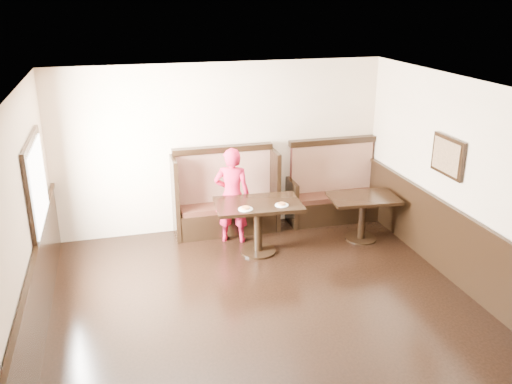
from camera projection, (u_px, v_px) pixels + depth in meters
name	position (u px, v px, depth m)	size (l,w,h in m)	color
ground	(286.00, 342.00, 6.30)	(7.00, 7.00, 0.00)	black
room_shell	(255.00, 283.00, 6.25)	(7.00, 7.00, 7.00)	beige
booth_main	(225.00, 201.00, 9.10)	(1.75, 0.72, 1.45)	black
booth_neighbor	(333.00, 193.00, 9.59)	(1.65, 0.72, 1.45)	black
table_main	(258.00, 214.00, 8.28)	(1.35, 0.89, 0.83)	black
table_neighbor	(363.00, 208.00, 8.74)	(1.14, 0.81, 0.75)	black
child	(232.00, 196.00, 8.61)	(0.57, 0.38, 1.57)	#A7112F
pizza_plate_left	(245.00, 208.00, 7.95)	(0.22, 0.22, 0.04)	white
pizza_plate_right	(282.00, 205.00, 8.10)	(0.20, 0.20, 0.04)	white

